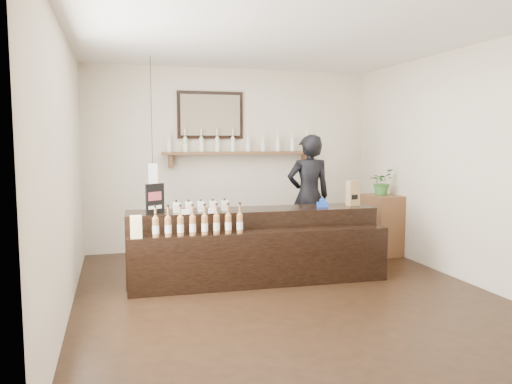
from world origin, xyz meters
name	(u,v)px	position (x,y,z in m)	size (l,w,h in m)	color
ground	(283,292)	(0.00, 0.00, 0.00)	(5.00, 5.00, 0.00)	black
room_shell	(284,140)	(0.00, 0.00, 1.70)	(5.00, 5.00, 5.00)	beige
back_wall_decor	(224,136)	(-0.16, 2.37, 1.76)	(2.66, 0.96, 1.69)	brown
counter	(255,247)	(-0.17, 0.59, 0.40)	(3.08, 0.93, 1.00)	black
promo_sign	(155,199)	(-1.35, 0.64, 1.03)	(0.22, 0.14, 0.35)	black
paper_bag	(353,193)	(1.18, 0.67, 1.02)	(0.16, 0.13, 0.32)	#977649
tape_dispenser	(323,204)	(0.73, 0.62, 0.90)	(0.15, 0.09, 0.12)	#183EAC
side_cabinet	(380,225)	(2.00, 1.39, 0.44)	(0.52, 0.66, 0.89)	brown
potted_plant	(381,182)	(2.00, 1.39, 1.08)	(0.35, 0.31, 0.39)	#35702C
shopkeeper	(309,188)	(0.91, 1.55, 1.01)	(0.73, 0.48, 2.01)	black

